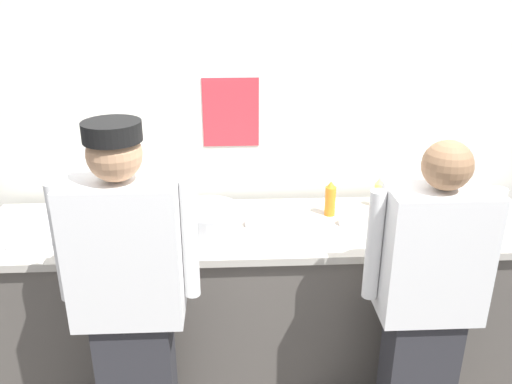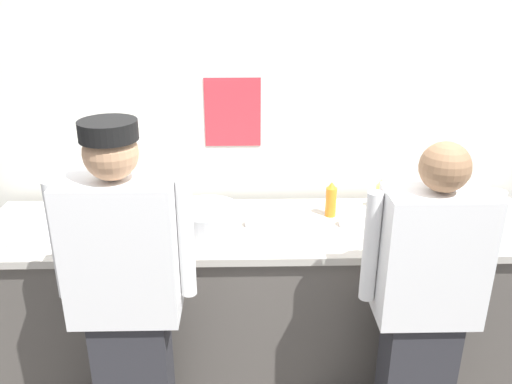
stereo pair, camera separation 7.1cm
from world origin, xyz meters
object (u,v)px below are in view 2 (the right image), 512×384
Objects in this scene: chef_center at (425,303)px; ramekin_yellow_sauce at (458,216)px; mixing_bowl_steel at (207,220)px; squeeze_bottle_secondary at (428,199)px; plate_stack_rear at (398,222)px; ramekin_orange_sauce at (346,222)px; sheet_tray at (59,227)px; ramekin_red_sauce at (473,208)px; chef_near_left at (126,295)px; plate_stack_front at (165,209)px; squeeze_bottle_primary at (331,200)px; squeeze_bottle_spare at (380,194)px; ramekin_green_sauce at (254,222)px.

ramekin_yellow_sauce is (0.38, 0.66, 0.12)m from chef_center.
mixing_bowl_steel is 1.25m from squeeze_bottle_secondary.
ramekin_orange_sauce is (-0.27, 0.02, -0.00)m from plate_stack_rear.
sheet_tray is 2.32m from ramekin_red_sauce.
sheet_tray is at bearing 128.33° from chef_near_left.
ramekin_red_sauce reaches higher than sheet_tray.
plate_stack_front is 2.44× the size of ramekin_red_sauce.
chef_center is 6.56× the size of plate_stack_rear.
plate_stack_front is 0.94m from squeeze_bottle_primary.
ramekin_red_sauce is (0.48, 0.18, -0.00)m from plate_stack_rear.
squeeze_bottle_spare reaches higher than ramekin_red_sauce.
squeeze_bottle_primary is 2.09× the size of ramekin_yellow_sauce.
squeeze_bottle_primary is (-0.32, 0.73, 0.19)m from chef_center.
ramekin_orange_sauce reaches higher than ramekin_green_sauce.
sheet_tray is at bearing -178.42° from ramekin_yellow_sauce.
plate_stack_rear is at bearing 23.57° from chef_near_left.
squeeze_bottle_primary is 2.54× the size of ramekin_orange_sauce.
plate_stack_front is 0.32m from mixing_bowl_steel.
mixing_bowl_steel is (0.32, 0.56, 0.10)m from chef_near_left.
chef_center is 4.52× the size of mixing_bowl_steel.
plate_stack_front reaches higher than plate_stack_rear.
mixing_bowl_steel is 1.39m from ramekin_yellow_sauce.
chef_center is 0.78m from squeeze_bottle_secondary.
plate_stack_rear is (1.35, 0.59, 0.06)m from chef_near_left.
chef_near_left is at bearing -95.31° from plate_stack_front.
chef_center is 1.16m from mixing_bowl_steel.
plate_stack_rear is at bearing -3.98° from ramekin_orange_sauce.
sheet_tray is at bearing -179.99° from ramekin_orange_sauce.
ramekin_yellow_sauce is (0.40, -0.17, -0.06)m from squeeze_bottle_spare.
ramekin_yellow_sauce is at bearing 4.60° from mixing_bowl_steel.
plate_stack_rear reaches higher than ramekin_green_sauce.
chef_near_left is at bearing -157.26° from ramekin_red_sauce.
ramekin_red_sauce is (0.83, 0.03, -0.07)m from squeeze_bottle_primary.
plate_stack_rear is 0.69× the size of mixing_bowl_steel.
plate_stack_front is at bearing 15.63° from sheet_tray.
squeeze_bottle_primary is at bearing 15.57° from ramekin_green_sauce.
chef_near_left reaches higher than plate_stack_front.
chef_center is 0.66m from ramekin_orange_sauce.
plate_stack_rear is 1.83m from sheet_tray.
sheet_tray is 2.22× the size of squeeze_bottle_primary.
plate_stack_rear is at bearing -0.59° from sheet_tray.
squeeze_bottle_secondary is at bearing 3.59° from sheet_tray.
ramekin_orange_sauce is at bearing 0.01° from sheet_tray.
chef_center is 0.59m from plate_stack_rear.
mixing_bowl_steel reaches higher than ramekin_red_sauce.
mixing_bowl_steel is 1.68× the size of squeeze_bottle_secondary.
chef_center is 0.98m from ramekin_green_sauce.
plate_stack_front is 0.57m from sheet_tray.
ramekin_orange_sauce is at bearing -174.59° from ramekin_yellow_sauce.
squeeze_bottle_primary is at bearing 179.37° from squeeze_bottle_secondary.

